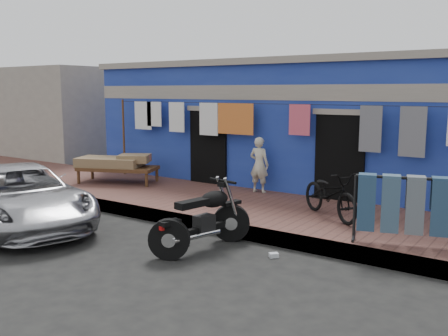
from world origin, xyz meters
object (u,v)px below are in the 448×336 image
Objects in this scene: seated_person at (259,165)px; motorcycle at (202,217)px; charpoy at (118,169)px; jeans_rack at (427,209)px; bicycle at (331,189)px; car at (20,195)px.

motorcycle is (1.03, -3.54, -0.34)m from seated_person.
seated_person is at bearing 15.42° from charpoy.
jeans_rack is at bearing -6.89° from charpoy.
bicycle reaches higher than charpoy.
car is at bearing 55.35° from seated_person.
charpoy is (-4.64, 2.54, 0.04)m from motorcycle.
motorcycle is at bearing 103.61° from seated_person.
car is 7.30m from jeans_rack.
charpoy is (-3.62, -1.00, -0.30)m from seated_person.
motorcycle is (3.76, 0.82, -0.05)m from car.
seated_person is 3.70m from motorcycle.
jeans_rack reaches higher than motorcycle.
car is at bearing -75.31° from charpoy.
seated_person is 2.61m from bicycle.
car is 3.48m from charpoy.
bicycle is (5.02, 3.11, 0.19)m from car.
bicycle is 1.98m from jeans_rack.
jeans_rack reaches higher than charpoy.
car is 2.38× the size of motorcycle.
seated_person reaches higher than car.
jeans_rack reaches higher than car.
seated_person is at bearing -13.54° from car.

